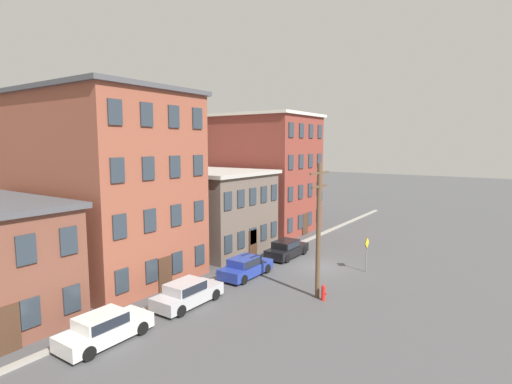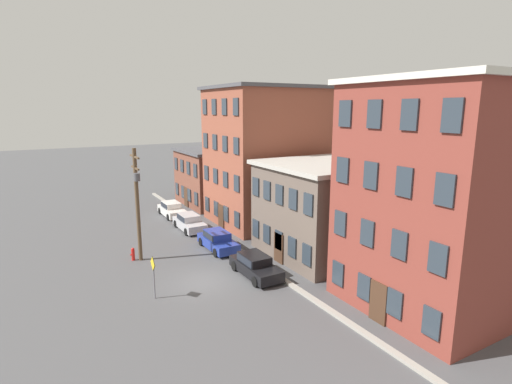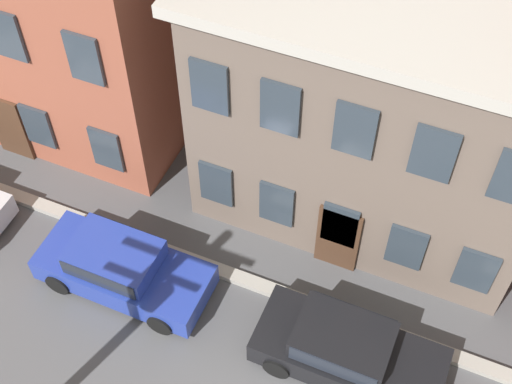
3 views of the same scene
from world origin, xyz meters
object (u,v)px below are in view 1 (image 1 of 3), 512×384
object	(u,v)px
utility_pole	(319,223)
fire_hydrant	(323,292)
caution_sign	(367,249)
car_blue	(245,266)
car_white	(104,327)
car_silver	(187,293)
car_black	(286,248)

from	to	relation	value
utility_pole	fire_hydrant	xyz separation A→B (m)	(-0.25, -0.50, -4.16)
caution_sign	fire_hydrant	distance (m)	6.87
car_blue	car_white	bearing A→B (deg)	-179.88
car_silver	car_blue	size ratio (longest dim) A/B	1.00
car_silver	caution_sign	world-z (taller)	caution_sign
utility_pole	car_white	bearing A→B (deg)	151.48
car_silver	fire_hydrant	size ratio (longest dim) A/B	4.58
car_blue	utility_pole	distance (m)	7.11
car_black	utility_pole	size ratio (longest dim) A/B	0.53
car_silver	utility_pole	distance (m)	8.81
car_silver	fire_hydrant	xyz separation A→B (m)	(5.13, -6.27, -0.27)
utility_pole	fire_hydrant	size ratio (longest dim) A/B	8.60
car_silver	car_blue	xyz separation A→B (m)	(6.00, 0.13, 0.00)
utility_pole	caution_sign	bearing A→B (deg)	-7.07
car_black	fire_hydrant	world-z (taller)	car_black
car_silver	utility_pole	xyz separation A→B (m)	(5.39, -5.78, 3.90)
car_white	car_black	xyz separation A→B (m)	(17.37, 0.09, 0.00)
car_black	utility_pole	distance (m)	9.68
car_silver	fire_hydrant	distance (m)	8.11
car_black	car_white	bearing A→B (deg)	-179.71
car_white	fire_hydrant	xyz separation A→B (m)	(10.58, -6.38, -0.27)
car_silver	car_blue	distance (m)	6.00
utility_pole	car_blue	bearing A→B (deg)	84.03
car_black	caution_sign	world-z (taller)	caution_sign
car_white	utility_pole	world-z (taller)	utility_pole
car_white	car_blue	distance (m)	11.45
car_black	fire_hydrant	size ratio (longest dim) A/B	4.58
car_blue	fire_hydrant	size ratio (longest dim) A/B	4.58
car_blue	car_black	size ratio (longest dim) A/B	1.00
caution_sign	fire_hydrant	world-z (taller)	caution_sign
car_blue	car_silver	bearing A→B (deg)	-178.72
car_blue	fire_hydrant	world-z (taller)	car_blue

